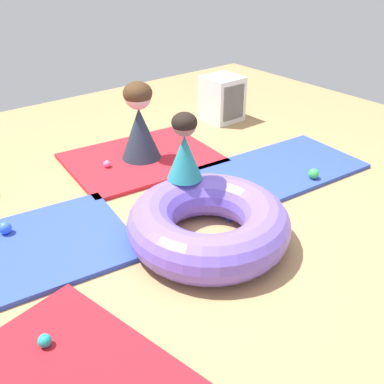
# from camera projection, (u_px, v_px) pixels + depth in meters

# --- Properties ---
(ground_plane) EXTENTS (8.00, 8.00, 0.00)m
(ground_plane) POSITION_uv_depth(u_px,v_px,m) (214.00, 236.00, 3.51)
(ground_plane) COLOR tan
(gym_mat_center_rear) EXTENTS (1.91, 1.10, 0.04)m
(gym_mat_center_rear) POSITION_uv_depth(u_px,v_px,m) (273.00, 171.00, 4.45)
(gym_mat_center_rear) COLOR #2D47B7
(gym_mat_center_rear) RESTS_ON ground
(gym_mat_far_right) EXTENTS (1.50, 1.23, 0.04)m
(gym_mat_far_right) POSITION_uv_depth(u_px,v_px,m) (37.00, 248.00, 3.35)
(gym_mat_far_right) COLOR #2D47B7
(gym_mat_far_right) RESTS_ON ground
(gym_mat_near_left) EXTENTS (1.62, 1.31, 0.04)m
(gym_mat_near_left) POSITION_uv_depth(u_px,v_px,m) (142.00, 159.00, 4.71)
(gym_mat_near_left) COLOR red
(gym_mat_near_left) RESTS_ON ground
(inflatable_cushion) EXTENTS (1.24, 1.24, 0.36)m
(inflatable_cushion) POSITION_uv_depth(u_px,v_px,m) (209.00, 224.00, 3.35)
(inflatable_cushion) COLOR #7056D1
(inflatable_cushion) RESTS_ON ground
(child_in_teal) EXTENTS (0.33, 0.33, 0.56)m
(child_in_teal) POSITION_uv_depth(u_px,v_px,m) (185.00, 147.00, 3.48)
(child_in_teal) COLOR teal
(child_in_teal) RESTS_ON inflatable_cushion
(adult_seated) EXTENTS (0.45, 0.45, 0.81)m
(adult_seated) POSITION_uv_depth(u_px,v_px,m) (139.00, 122.00, 4.50)
(adult_seated) COLOR #232D3D
(adult_seated) RESTS_ON gym_mat_near_left
(play_ball_pink) EXTENTS (0.07, 0.07, 0.07)m
(play_ball_pink) POSITION_uv_depth(u_px,v_px,m) (107.00, 164.00, 4.47)
(play_ball_pink) COLOR pink
(play_ball_pink) RESTS_ON gym_mat_near_left
(play_ball_teal) EXTENTS (0.08, 0.08, 0.08)m
(play_ball_teal) POSITION_uv_depth(u_px,v_px,m) (45.00, 341.00, 2.50)
(play_ball_teal) COLOR teal
(play_ball_teal) RESTS_ON gym_mat_front
(play_ball_green) EXTENTS (0.10, 0.10, 0.10)m
(play_ball_green) POSITION_uv_depth(u_px,v_px,m) (314.00, 174.00, 4.25)
(play_ball_green) COLOR green
(play_ball_green) RESTS_ON gym_mat_center_rear
(play_ball_blue) EXTENTS (0.10, 0.10, 0.10)m
(play_ball_blue) POSITION_uv_depth(u_px,v_px,m) (5.00, 228.00, 3.46)
(play_ball_blue) COLOR blue
(play_ball_blue) RESTS_ON gym_mat_far_right
(storage_cube) EXTENTS (0.44, 0.44, 0.56)m
(storage_cube) POSITION_uv_depth(u_px,v_px,m) (223.00, 99.00, 5.63)
(storage_cube) COLOR silver
(storage_cube) RESTS_ON ground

